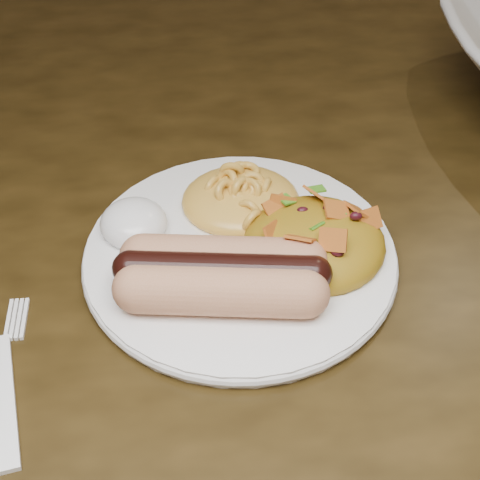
{
  "coord_description": "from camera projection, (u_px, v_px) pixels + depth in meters",
  "views": [
    {
      "loc": [
        0.03,
        -0.43,
        1.13
      ],
      "look_at": [
        0.06,
        -0.05,
        0.77
      ],
      "focal_mm": 55.0,
      "sensor_mm": 36.0,
      "label": 1
    }
  ],
  "objects": [
    {
      "name": "fork",
      "position": [
        2.0,
        400.0,
        0.45
      ],
      "size": [
        0.04,
        0.13,
        0.0
      ],
      "primitive_type": "cube",
      "rotation": [
        0.0,
        0.0,
        0.2
      ],
      "color": "white",
      "rests_on": "table"
    },
    {
      "name": "plate",
      "position": [
        240.0,
        256.0,
        0.53
      ],
      "size": [
        0.27,
        0.27,
        0.01
      ],
      "primitive_type": "cylinder",
      "rotation": [
        0.0,
        0.0,
        -0.21
      ],
      "color": "white",
      "rests_on": "table"
    },
    {
      "name": "table",
      "position": [
        163.0,
        298.0,
        0.63
      ],
      "size": [
        1.6,
        0.9,
        0.75
      ],
      "color": "black",
      "rests_on": "floor"
    },
    {
      "name": "sour_cream",
      "position": [
        133.0,
        216.0,
        0.53
      ],
      "size": [
        0.05,
        0.05,
        0.03
      ],
      "primitive_type": "ellipsoid",
      "rotation": [
        0.0,
        0.0,
        -0.11
      ],
      "color": "white",
      "rests_on": "plate"
    },
    {
      "name": "mac_and_cheese",
      "position": [
        241.0,
        187.0,
        0.55
      ],
      "size": [
        0.11,
        0.1,
        0.03
      ],
      "primitive_type": "ellipsoid",
      "rotation": [
        0.0,
        0.0,
        -0.23
      ],
      "color": "#FFAA4E",
      "rests_on": "plate"
    },
    {
      "name": "taco_salad",
      "position": [
        315.0,
        233.0,
        0.52
      ],
      "size": [
        0.1,
        0.1,
        0.05
      ],
      "rotation": [
        0.0,
        0.0,
        -0.42
      ],
      "color": "#CF5C08",
      "rests_on": "plate"
    },
    {
      "name": "hotdog",
      "position": [
        222.0,
        274.0,
        0.49
      ],
      "size": [
        0.12,
        0.08,
        0.03
      ],
      "rotation": [
        0.0,
        0.0,
        -0.13
      ],
      "color": "tan",
      "rests_on": "plate"
    }
  ]
}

